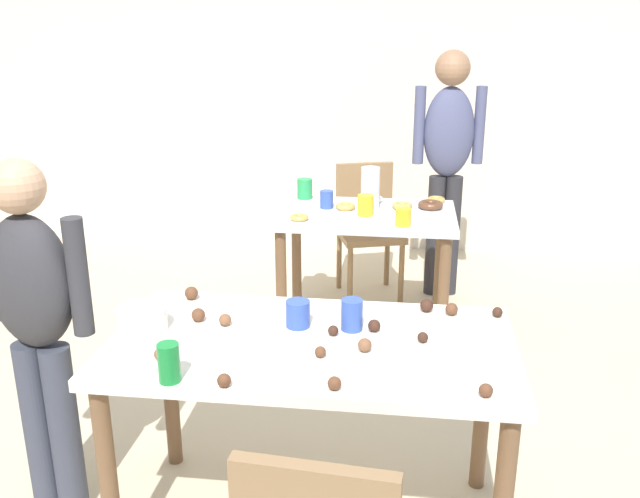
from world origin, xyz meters
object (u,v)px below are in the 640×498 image
dining_table_near (311,366)px  dining_table_far (365,233)px  chair_far_table (367,221)px  person_adult_far (448,152)px  soda_can (169,363)px  pitcher_far (370,189)px  mixing_bowl (142,319)px  person_girl_near (36,316)px

dining_table_near → dining_table_far: same height
chair_far_table → person_adult_far: 0.69m
dining_table_far → soda_can: 2.03m
dining_table_near → person_adult_far: (0.55, 2.35, 0.31)m
soda_can → pitcher_far: pitcher_far is taller
soda_can → chair_far_table: bearing=80.7°
person_adult_far → soda_can: person_adult_far is taller
pitcher_far → mixing_bowl: bearing=-112.6°
pitcher_far → person_adult_far: bearing=56.1°
dining_table_near → mixing_bowl: 0.61m
person_girl_near → pitcher_far: bearing=58.1°
pitcher_far → chair_far_table: bearing=94.2°
dining_table_far → soda_can: size_ratio=8.17×
dining_table_far → dining_table_near: bearing=-92.8°
person_girl_near → mixing_bowl: 0.37m
dining_table_far → soda_can: soda_can is taller
chair_far_table → person_girl_near: person_girl_near is taller
dining_table_far → soda_can: bearing=-103.2°
chair_far_table → pitcher_far: bearing=-85.8°
dining_table_near → person_adult_far: size_ratio=0.86×
dining_table_near → person_girl_near: bearing=-178.3°
person_adult_far → mixing_bowl: (-1.15, -2.34, -0.17)m
person_girl_near → soda_can: size_ratio=11.08×
person_adult_far → dining_table_near: bearing=-103.2°
dining_table_far → person_adult_far: bearing=56.5°
chair_far_table → mixing_bowl: 2.41m
chair_far_table → soda_can: soda_can is taller
mixing_bowl → dining_table_near: bearing=-1.0°
dining_table_far → pitcher_far: size_ratio=4.07×
person_girl_near → dining_table_far: bearing=58.0°
person_girl_near → person_adult_far: 2.83m
chair_far_table → person_adult_far: person_adult_far is taller
pitcher_far → soda_can: bearing=-103.4°
mixing_bowl → soda_can: (0.21, -0.34, 0.02)m
pitcher_far → dining_table_far: bearing=-117.0°
person_girl_near → chair_far_table: bearing=66.6°
dining_table_near → mixing_bowl: size_ratio=7.78×
dining_table_far → mixing_bowl: 1.77m
mixing_bowl → pitcher_far: bearing=67.4°
dining_table_near → dining_table_far: size_ratio=1.37×
chair_far_table → person_girl_near: bearing=-113.4°
person_adult_far → mixing_bowl: 2.61m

